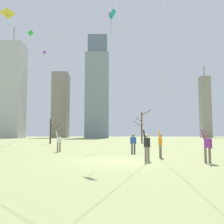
{
  "coord_description": "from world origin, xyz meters",
  "views": [
    {
      "loc": [
        -0.38,
        -14.82,
        1.58
      ],
      "look_at": [
        0.0,
        6.0,
        3.49
      ],
      "focal_mm": 39.81,
      "sensor_mm": 36.0,
      "label": 1
    }
  ],
  "objects_px": {
    "bystander_watching_nearby": "(133,143)",
    "kite_flyer_foreground_left_yellow": "(49,118)",
    "kite_flyer_midfield_left_orange": "(2,104)",
    "distant_kite_drifting_right_red": "(111,26)",
    "distant_kite_drifting_left_purple": "(40,65)",
    "distant_kite_low_near_trees_green": "(28,42)",
    "kite_flyer_foreground_right_teal": "(190,122)",
    "kite_flyer_far_back_white": "(161,116)",
    "bare_tree_far_right_edge": "(142,126)",
    "kite_flyer_midfield_right_pink": "(131,74)",
    "bare_tree_center": "(51,131)"
  },
  "relations": [
    {
      "from": "bare_tree_center",
      "to": "distant_kite_low_near_trees_green",
      "type": "bearing_deg",
      "value": -112.98
    },
    {
      "from": "kite_flyer_midfield_left_orange",
      "to": "bare_tree_center",
      "type": "distance_m",
      "value": 31.22
    },
    {
      "from": "distant_kite_drifting_left_purple",
      "to": "distant_kite_drifting_right_red",
      "type": "bearing_deg",
      "value": -32.14
    },
    {
      "from": "kite_flyer_midfield_left_orange",
      "to": "distant_kite_drifting_right_red",
      "type": "xyz_separation_m",
      "value": [
        5.94,
        23.12,
        14.63
      ]
    },
    {
      "from": "kite_flyer_foreground_right_teal",
      "to": "bystander_watching_nearby",
      "type": "height_order",
      "value": "kite_flyer_foreground_right_teal"
    },
    {
      "from": "kite_flyer_midfield_left_orange",
      "to": "kite_flyer_foreground_left_yellow",
      "type": "distance_m",
      "value": 9.92
    },
    {
      "from": "kite_flyer_foreground_left_yellow",
      "to": "kite_flyer_foreground_right_teal",
      "type": "bearing_deg",
      "value": -38.91
    },
    {
      "from": "kite_flyer_midfield_left_orange",
      "to": "kite_flyer_midfield_right_pink",
      "type": "height_order",
      "value": "kite_flyer_midfield_right_pink"
    },
    {
      "from": "kite_flyer_far_back_white",
      "to": "bystander_watching_nearby",
      "type": "bearing_deg",
      "value": 105.93
    },
    {
      "from": "kite_flyer_midfield_left_orange",
      "to": "bare_tree_far_right_edge",
      "type": "height_order",
      "value": "kite_flyer_midfield_left_orange"
    },
    {
      "from": "bystander_watching_nearby",
      "to": "distant_kite_drifting_right_red",
      "type": "relative_size",
      "value": 0.08
    },
    {
      "from": "kite_flyer_foreground_right_teal",
      "to": "kite_flyer_far_back_white",
      "type": "distance_m",
      "value": 2.33
    },
    {
      "from": "bystander_watching_nearby",
      "to": "kite_flyer_midfield_right_pink",
      "type": "bearing_deg",
      "value": -96.6
    },
    {
      "from": "kite_flyer_midfield_right_pink",
      "to": "kite_flyer_far_back_white",
      "type": "distance_m",
      "value": 4.18
    },
    {
      "from": "bystander_watching_nearby",
      "to": "distant_kite_low_near_trees_green",
      "type": "xyz_separation_m",
      "value": [
        -14.54,
        16.56,
        15.07
      ]
    },
    {
      "from": "distant_kite_low_near_trees_green",
      "to": "distant_kite_drifting_right_red",
      "type": "relative_size",
      "value": 0.91
    },
    {
      "from": "kite_flyer_midfield_left_orange",
      "to": "distant_kite_drifting_right_red",
      "type": "bearing_deg",
      "value": 75.6
    },
    {
      "from": "distant_kite_drifting_left_purple",
      "to": "bare_tree_far_right_edge",
      "type": "height_order",
      "value": "distant_kite_drifting_left_purple"
    },
    {
      "from": "kite_flyer_foreground_left_yellow",
      "to": "kite_flyer_midfield_left_orange",
      "type": "bearing_deg",
      "value": -90.67
    },
    {
      "from": "kite_flyer_midfield_right_pink",
      "to": "bare_tree_far_right_edge",
      "type": "distance_m",
      "value": 35.4
    },
    {
      "from": "kite_flyer_midfield_left_orange",
      "to": "kite_flyer_foreground_right_teal",
      "type": "bearing_deg",
      "value": 9.69
    },
    {
      "from": "distant_kite_low_near_trees_green",
      "to": "kite_flyer_midfield_left_orange",
      "type": "bearing_deg",
      "value": -74.51
    },
    {
      "from": "kite_flyer_foreground_left_yellow",
      "to": "distant_kite_low_near_trees_green",
      "type": "xyz_separation_m",
      "value": [
        -7.05,
        15.09,
        12.85
      ]
    },
    {
      "from": "kite_flyer_foreground_right_teal",
      "to": "distant_kite_low_near_trees_green",
      "type": "bearing_deg",
      "value": 126.44
    },
    {
      "from": "kite_flyer_midfield_left_orange",
      "to": "kite_flyer_foreground_left_yellow",
      "type": "bearing_deg",
      "value": 89.33
    },
    {
      "from": "kite_flyer_foreground_right_teal",
      "to": "distant_kite_drifting_right_red",
      "type": "distance_m",
      "value": 26.72
    },
    {
      "from": "distant_kite_low_near_trees_green",
      "to": "distant_kite_drifting_left_purple",
      "type": "height_order",
      "value": "distant_kite_low_near_trees_green"
    },
    {
      "from": "kite_flyer_foreground_right_teal",
      "to": "distant_kite_drifting_left_purple",
      "type": "bearing_deg",
      "value": 120.1
    },
    {
      "from": "bystander_watching_nearby",
      "to": "distant_kite_drifting_left_purple",
      "type": "relative_size",
      "value": 0.1
    },
    {
      "from": "distant_kite_drifting_left_purple",
      "to": "kite_flyer_midfield_right_pink",
      "type": "bearing_deg",
      "value": -65.98
    },
    {
      "from": "kite_flyer_midfield_right_pink",
      "to": "bystander_watching_nearby",
      "type": "bearing_deg",
      "value": 83.4
    },
    {
      "from": "kite_flyer_foreground_right_teal",
      "to": "kite_flyer_midfield_right_pink",
      "type": "relative_size",
      "value": 0.64
    },
    {
      "from": "distant_kite_low_near_trees_green",
      "to": "bare_tree_far_right_edge",
      "type": "relative_size",
      "value": 2.76
    },
    {
      "from": "kite_flyer_far_back_white",
      "to": "bare_tree_center",
      "type": "relative_size",
      "value": 2.62
    },
    {
      "from": "kite_flyer_midfield_left_orange",
      "to": "distant_kite_low_near_trees_green",
      "type": "xyz_separation_m",
      "value": [
        -6.93,
        25.02,
        12.83
      ]
    },
    {
      "from": "kite_flyer_far_back_white",
      "to": "distant_kite_drifting_left_purple",
      "type": "xyz_separation_m",
      "value": [
        -15.76,
        27.47,
        11.21
      ]
    },
    {
      "from": "kite_flyer_far_back_white",
      "to": "bare_tree_far_right_edge",
      "type": "xyz_separation_m",
      "value": [
        3.17,
        32.12,
        0.53
      ]
    },
    {
      "from": "bare_tree_far_right_edge",
      "to": "kite_flyer_midfield_right_pink",
      "type": "bearing_deg",
      "value": -98.83
    },
    {
      "from": "kite_flyer_foreground_right_teal",
      "to": "bare_tree_center",
      "type": "xyz_separation_m",
      "value": [
        -14.69,
        29.14,
        -0.03
      ]
    },
    {
      "from": "distant_kite_low_near_trees_green",
      "to": "distant_kite_drifting_left_purple",
      "type": "xyz_separation_m",
      "value": [
        0.15,
        6.09,
        -1.94
      ]
    },
    {
      "from": "kite_flyer_midfield_right_pink",
      "to": "bare_tree_center",
      "type": "bearing_deg",
      "value": 110.37
    },
    {
      "from": "bystander_watching_nearby",
      "to": "distant_kite_low_near_trees_green",
      "type": "distance_m",
      "value": 26.7
    },
    {
      "from": "kite_flyer_far_back_white",
      "to": "distant_kite_low_near_trees_green",
      "type": "xyz_separation_m",
      "value": [
        -15.91,
        21.37,
        13.15
      ]
    },
    {
      "from": "kite_flyer_midfield_left_orange",
      "to": "kite_flyer_far_back_white",
      "type": "distance_m",
      "value": 9.7
    },
    {
      "from": "distant_kite_drifting_right_red",
      "to": "distant_kite_drifting_left_purple",
      "type": "xyz_separation_m",
      "value": [
        -12.72,
        7.99,
        -3.74
      ]
    },
    {
      "from": "kite_flyer_midfield_right_pink",
      "to": "kite_flyer_far_back_white",
      "type": "height_order",
      "value": "kite_flyer_midfield_right_pink"
    },
    {
      "from": "bare_tree_center",
      "to": "bare_tree_far_right_edge",
      "type": "xyz_separation_m",
      "value": [
        16.59,
        4.87,
        1.06
      ]
    },
    {
      "from": "bare_tree_far_right_edge",
      "to": "distant_kite_drifting_left_purple",
      "type": "bearing_deg",
      "value": -166.2
    },
    {
      "from": "bystander_watching_nearby",
      "to": "kite_flyer_foreground_left_yellow",
      "type": "bearing_deg",
      "value": 168.93
    },
    {
      "from": "distant_kite_drifting_left_purple",
      "to": "bystander_watching_nearby",
      "type": "bearing_deg",
      "value": -57.59
    }
  ]
}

